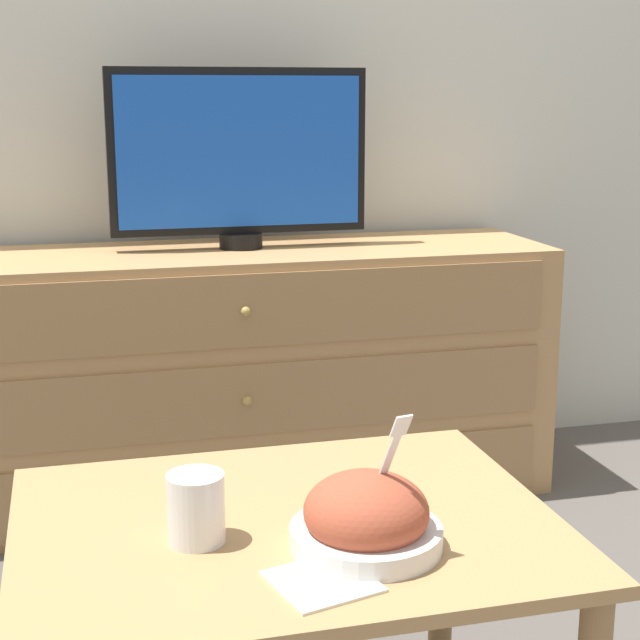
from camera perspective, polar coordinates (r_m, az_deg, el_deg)
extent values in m
plane|color=#56514C|center=(2.92, -3.50, -7.88)|extent=(12.00, 12.00, 0.00)
cube|color=tan|center=(2.57, -5.19, -3.19)|extent=(1.64, 0.44, 0.66)
cube|color=#A1794C|center=(2.43, -4.20, -9.58)|extent=(1.51, 0.01, 0.18)
sphere|color=tan|center=(2.43, -4.17, -9.64)|extent=(0.02, 0.02, 0.02)
cube|color=#A1794C|center=(2.36, -4.29, -4.67)|extent=(1.51, 0.01, 0.18)
sphere|color=tan|center=(2.35, -4.26, -4.71)|extent=(0.02, 0.02, 0.02)
cube|color=#A1794C|center=(2.30, -4.38, 0.54)|extent=(1.51, 0.01, 0.18)
sphere|color=tan|center=(2.29, -4.35, 0.50)|extent=(0.02, 0.02, 0.02)
cylinder|color=black|center=(2.52, -4.63, 4.63)|extent=(0.11, 0.11, 0.04)
cube|color=black|center=(2.51, -4.75, 9.75)|extent=(0.65, 0.04, 0.41)
cube|color=blue|center=(2.49, -4.67, 9.72)|extent=(0.61, 0.01, 0.37)
cube|color=tan|center=(1.45, -1.97, -11.91)|extent=(0.78, 0.60, 0.02)
cylinder|color=#9C7549|center=(1.76, -15.62, -15.75)|extent=(0.04, 0.04, 0.42)
cylinder|color=#9C7549|center=(1.87, 7.12, -13.53)|extent=(0.04, 0.04, 0.42)
cylinder|color=silver|center=(1.36, 2.69, -12.49)|extent=(0.21, 0.21, 0.03)
ellipsoid|color=#AD4C33|center=(1.34, 2.71, -11.06)|extent=(0.17, 0.17, 0.10)
cube|color=white|center=(1.33, 3.72, -8.80)|extent=(0.03, 0.09, 0.16)
cube|color=white|center=(1.27, 4.75, -6.15)|extent=(0.03, 0.02, 0.03)
cylinder|color=white|center=(1.38, -7.20, -11.51)|extent=(0.07, 0.07, 0.06)
cylinder|color=white|center=(1.37, -7.22, -10.81)|extent=(0.08, 0.08, 0.10)
cube|color=silver|center=(1.27, 0.14, -14.98)|extent=(0.15, 0.15, 0.00)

